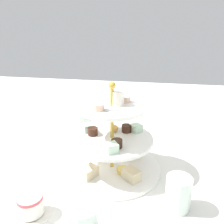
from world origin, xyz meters
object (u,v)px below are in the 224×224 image
(water_glass_short_left, at_px, (83,221))
(water_glass_mid_back, at_px, (178,193))
(tiered_serving_stand, at_px, (112,146))
(butter_knife_right, at_px, (14,168))
(butter_knife_left, at_px, (177,142))
(water_glass_tall_right, at_px, (83,123))
(teacup_with_saucer, at_px, (31,206))

(water_glass_short_left, xyz_separation_m, water_glass_mid_back, (0.20, 0.12, 0.01))
(tiered_serving_stand, distance_m, water_glass_mid_back, 0.23)
(tiered_serving_stand, distance_m, water_glass_short_left, 0.25)
(tiered_serving_stand, relative_size, water_glass_short_left, 3.99)
(butter_knife_right, bearing_deg, butter_knife_left, 100.80)
(water_glass_short_left, distance_m, butter_knife_left, 0.52)
(water_glass_tall_right, height_order, water_glass_short_left, water_glass_tall_right)
(tiered_serving_stand, bearing_deg, butter_knife_right, -169.82)
(water_glass_short_left, height_order, teacup_with_saucer, water_glass_short_left)
(water_glass_tall_right, bearing_deg, water_glass_mid_back, -44.72)
(water_glass_tall_right, relative_size, water_glass_mid_back, 1.42)
(water_glass_tall_right, bearing_deg, tiered_serving_stand, -52.71)
(butter_knife_right, bearing_deg, tiered_serving_stand, 82.43)
(water_glass_tall_right, distance_m, water_glass_short_left, 0.47)
(teacup_with_saucer, bearing_deg, water_glass_tall_right, 90.58)
(water_glass_tall_right, relative_size, water_glass_short_left, 1.64)
(water_glass_tall_right, bearing_deg, teacup_with_saucer, -89.42)
(water_glass_tall_right, distance_m, butter_knife_right, 0.30)
(teacup_with_saucer, bearing_deg, tiered_serving_stand, 55.92)
(water_glass_tall_right, distance_m, butter_knife_left, 0.36)
(tiered_serving_stand, relative_size, butter_knife_left, 1.71)
(water_glass_short_left, bearing_deg, water_glass_mid_back, 31.19)
(tiered_serving_stand, xyz_separation_m, teacup_with_saucer, (-0.15, -0.22, -0.06))
(butter_knife_left, bearing_deg, water_glass_mid_back, 138.07)
(butter_knife_right, relative_size, water_glass_mid_back, 2.02)
(tiered_serving_stand, bearing_deg, butter_knife_left, 47.00)
(water_glass_short_left, bearing_deg, butter_knife_right, 145.14)
(water_glass_tall_right, xyz_separation_m, butter_knife_right, (-0.14, -0.25, -0.06))
(teacup_with_saucer, xyz_separation_m, butter_knife_right, (-0.15, 0.16, -0.02))
(teacup_with_saucer, relative_size, butter_knife_left, 0.53)
(tiered_serving_stand, height_order, butter_knife_left, tiered_serving_stand)
(water_glass_tall_right, xyz_separation_m, teacup_with_saucer, (0.00, -0.42, -0.04))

